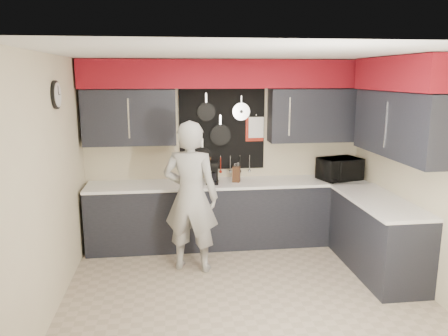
{
  "coord_description": "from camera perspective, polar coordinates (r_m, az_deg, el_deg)",
  "views": [
    {
      "loc": [
        -0.8,
        -4.45,
        2.38
      ],
      "look_at": [
        -0.18,
        0.5,
        1.32
      ],
      "focal_mm": 35.0,
      "sensor_mm": 36.0,
      "label": 1
    }
  ],
  "objects": [
    {
      "name": "ground",
      "position": [
        5.1,
        2.78,
        -15.82
      ],
      "size": [
        4.0,
        4.0,
        0.0
      ],
      "primitive_type": "plane",
      "color": "tan",
      "rests_on": "ground"
    },
    {
      "name": "back_wall_assembly",
      "position": [
        6.11,
        0.46,
        8.51
      ],
      "size": [
        4.0,
        0.36,
        2.6
      ],
      "color": "beige",
      "rests_on": "ground"
    },
    {
      "name": "right_wall_assembly",
      "position": [
        5.42,
        22.31,
        6.47
      ],
      "size": [
        0.36,
        3.5,
        2.6
      ],
      "color": "beige",
      "rests_on": "ground"
    },
    {
      "name": "left_wall_assembly",
      "position": [
        4.73,
        -21.6,
        -1.62
      ],
      "size": [
        0.05,
        3.5,
        2.6
      ],
      "color": "beige",
      "rests_on": "ground"
    },
    {
      "name": "base_cabinets",
      "position": [
        6.04,
        5.59,
        -6.65
      ],
      "size": [
        3.95,
        2.2,
        0.92
      ],
      "color": "black",
      "rests_on": "ground"
    },
    {
      "name": "microwave",
      "position": [
        6.43,
        14.86,
        -0.12
      ],
      "size": [
        0.65,
        0.53,
        0.31
      ],
      "primitive_type": "imported",
      "rotation": [
        0.0,
        0.0,
        0.28
      ],
      "color": "black",
      "rests_on": "base_cabinets"
    },
    {
      "name": "knife_block",
      "position": [
        6.1,
        1.62,
        -0.82
      ],
      "size": [
        0.13,
        0.13,
        0.22
      ],
      "primitive_type": "cube",
      "rotation": [
        0.0,
        0.0,
        -0.32
      ],
      "color": "#3A1A12",
      "rests_on": "base_cabinets"
    },
    {
      "name": "utensil_crock",
      "position": [
        6.11,
        -1.95,
        -1.07
      ],
      "size": [
        0.13,
        0.13,
        0.16
      ],
      "primitive_type": "cylinder",
      "color": "white",
      "rests_on": "base_cabinets"
    },
    {
      "name": "coffee_maker",
      "position": [
        6.02,
        -1.54,
        -0.5
      ],
      "size": [
        0.2,
        0.23,
        0.31
      ],
      "rotation": [
        0.0,
        0.0,
        -0.16
      ],
      "color": "black",
      "rests_on": "base_cabinets"
    },
    {
      "name": "person",
      "position": [
        5.34,
        -4.36,
        -3.78
      ],
      "size": [
        0.79,
        0.63,
        1.87
      ],
      "primitive_type": "imported",
      "rotation": [
        0.0,
        0.0,
        2.83
      ],
      "color": "#9B9B99",
      "rests_on": "ground"
    }
  ]
}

